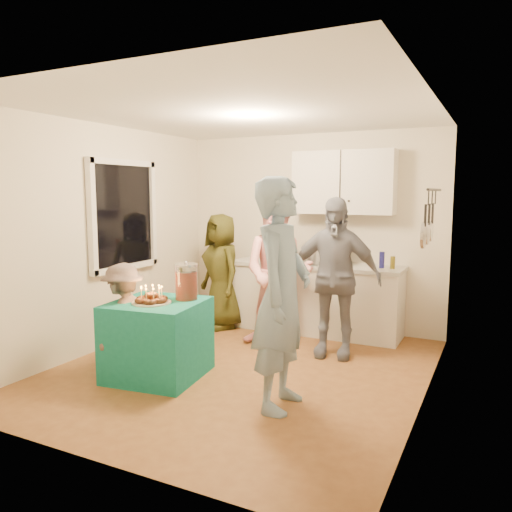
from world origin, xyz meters
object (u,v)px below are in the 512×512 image
at_px(woman_back_left, 221,271).
at_px(woman_back_right, 333,277).
at_px(party_table, 158,339).
at_px(punch_jar, 186,283).
at_px(man_birthday, 282,294).
at_px(counter, 315,300).
at_px(microwave, 326,253).
at_px(child_near_left, 124,320).
at_px(woman_back_center, 278,273).

distance_m(woman_back_left, woman_back_right, 1.79).
xyz_separation_m(party_table, punch_jar, (0.20, 0.21, 0.55)).
bearing_deg(man_birthday, counter, 8.12).
height_order(party_table, man_birthday, man_birthday).
xyz_separation_m(counter, woman_back_right, (0.49, -0.82, 0.46)).
xyz_separation_m(microwave, child_near_left, (-1.33, -2.33, -0.49)).
relative_size(counter, man_birthday, 1.12).
bearing_deg(microwave, woman_back_right, -77.54).
xyz_separation_m(man_birthday, woman_back_left, (-1.74, 1.97, -0.21)).
bearing_deg(microwave, counter, 168.87).
distance_m(microwave, woman_back_right, 0.91).
relative_size(man_birthday, child_near_left, 1.73).
bearing_deg(counter, man_birthday, -77.32).
height_order(microwave, punch_jar, microwave).
relative_size(party_table, man_birthday, 0.43).
distance_m(counter, child_near_left, 2.62).
relative_size(microwave, woman_back_left, 0.34).
bearing_deg(woman_back_center, woman_back_left, 145.21).
xyz_separation_m(woman_back_left, child_near_left, (0.03, -1.98, -0.21)).
distance_m(man_birthday, child_near_left, 1.76).
bearing_deg(child_near_left, microwave, 139.86).
bearing_deg(woman_back_left, party_table, -48.17).
bearing_deg(counter, woman_back_center, -106.02).
distance_m(counter, party_table, 2.38).
bearing_deg(party_table, counter, 68.83).
relative_size(party_table, child_near_left, 0.75).
height_order(party_table, punch_jar, punch_jar).
bearing_deg(punch_jar, man_birthday, -14.97).
xyz_separation_m(man_birthday, woman_back_center, (-0.73, 1.58, -0.10)).
bearing_deg(child_near_left, woman_back_center, 137.95).
height_order(microwave, woman_back_right, woman_back_right).
height_order(man_birthday, woman_back_center, man_birthday).
height_order(counter, woman_back_right, woman_back_right).
bearing_deg(punch_jar, woman_back_center, 70.72).
relative_size(woman_back_left, woman_back_center, 0.88).
height_order(woman_back_left, woman_back_right, woman_back_right).
height_order(punch_jar, woman_back_left, woman_back_left).
xyz_separation_m(woman_back_left, woman_back_center, (1.01, -0.40, 0.11)).
height_order(microwave, child_near_left, microwave).
distance_m(microwave, party_table, 2.52).
height_order(counter, man_birthday, man_birthday).
distance_m(man_birthday, woman_back_right, 1.50).
relative_size(man_birthday, woman_back_left, 1.27).
xyz_separation_m(punch_jar, child_near_left, (-0.54, -0.32, -0.36)).
xyz_separation_m(counter, child_near_left, (-1.19, -2.33, 0.14)).
relative_size(microwave, man_birthday, 0.26).
xyz_separation_m(microwave, woman_back_right, (0.36, -0.82, -0.16)).
distance_m(woman_back_right, child_near_left, 2.29).
xyz_separation_m(woman_back_center, woman_back_right, (0.71, -0.08, 0.01)).
bearing_deg(man_birthday, child_near_left, 85.78).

